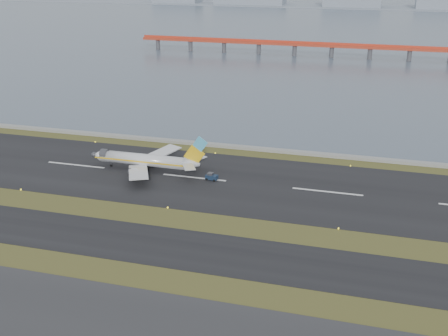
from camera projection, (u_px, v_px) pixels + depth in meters
The scene contains 9 objects.
ground at pixel (157, 220), 143.09m from camera, with size 1000.00×1000.00×0.00m, color #39491A.
taxiway_strip at pixel (138, 242), 132.29m from camera, with size 1000.00×18.00×0.10m, color black.
runway_strip at pixel (194, 178), 170.02m from camera, with size 1000.00×45.00×0.10m, color black.
seawall at pixel (221, 146), 196.81m from camera, with size 1000.00×2.50×1.00m, color gray.
bay_water at pixel (331, 21), 556.32m from camera, with size 1400.00×800.00×1.30m, color #475666.
red_pier at pixel (332, 46), 360.03m from camera, with size 260.00×5.00×10.20m.
far_shoreline at pixel (355, 2), 694.45m from camera, with size 1400.00×80.00×60.50m.
airliner at pixel (147, 160), 174.36m from camera, with size 38.52×32.89×12.80m.
pushback_tug at pixel (211, 177), 167.97m from camera, with size 3.78×2.53×2.27m.
Camera 1 is at (51.03, -119.30, 64.11)m, focal length 45.00 mm.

